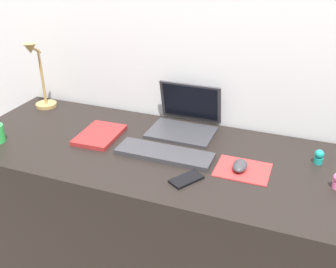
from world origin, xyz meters
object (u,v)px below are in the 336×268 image
Objects in this scene: keyboard at (164,154)px; notebook_pad at (100,135)px; desk_lamp at (39,78)px; toy_figurine_teal at (319,156)px; mouse at (240,166)px; laptop at (185,119)px; cell_phone at (186,179)px.

keyboard is 0.34m from notebook_pad.
desk_lamp is 5.85× the size of toy_figurine_teal.
mouse is at bearing -12.43° from desk_lamp.
notebook_pad is at bearing 171.06° from keyboard.
toy_figurine_teal is at bearing -10.06° from laptop.
keyboard is 0.20m from cell_phone.
laptop is 0.80m from desk_lamp.
mouse is (0.32, -0.27, -0.03)m from laptop.
mouse is (0.32, -0.00, 0.01)m from keyboard.
desk_lamp is (-1.11, 0.24, 0.15)m from mouse.
notebook_pad is at bearing -170.46° from cell_phone.
laptop is 0.73× the size of keyboard.
desk_lamp is (-0.79, -0.03, 0.12)m from laptop.
toy_figurine_teal is at bearing 30.37° from mouse.
mouse is 1.58× the size of toy_figurine_teal.
notebook_pad is at bearing -22.91° from desk_lamp.
cell_phone is 2.11× the size of toy_figurine_teal.
toy_figurine_teal reaches higher than cell_phone.
keyboard is at bearing -89.91° from laptop.
cell_phone is 0.53× the size of notebook_pad.
desk_lamp reaches higher than notebook_pad.
laptop is 1.25× the size of notebook_pad.
desk_lamp is (-0.79, 0.24, 0.16)m from keyboard.
cell_phone is at bearing -24.29° from notebook_pad.
cell_phone is (0.15, -0.14, -0.01)m from keyboard.
desk_lamp is at bearing 154.97° from notebook_pad.
mouse reaches higher than cell_phone.
keyboard and notebook_pad have the same top height.
laptop is 0.61m from toy_figurine_teal.
cell_phone is (-0.17, -0.14, -0.02)m from mouse.
laptop is 0.41m from notebook_pad.
notebook_pad is (-0.34, -0.22, -0.04)m from laptop.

